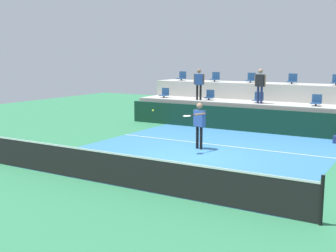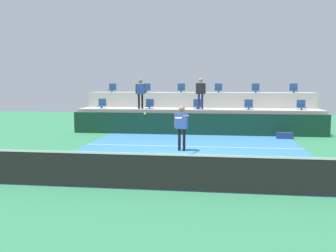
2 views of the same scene
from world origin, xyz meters
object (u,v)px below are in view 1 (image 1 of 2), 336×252
Objects in this scene: stadium_chair_upper_mid_left at (251,79)px; spectator_in_white at (260,83)px; stadium_chair_lower_far_left at (165,93)px; stadium_chair_upper_far_left at (182,77)px; stadium_chair_lower_left at (210,96)px; tennis_player at (199,121)px; stadium_chair_upper_mid_right at (292,80)px; spectator_leaning_on_rail at (199,82)px; tennis_ball at (153,110)px; stadium_chair_lower_center at (258,98)px; stadium_chair_lower_right at (316,101)px; stadium_chair_upper_left at (215,78)px.

stadium_chair_upper_mid_left is 2.51m from spectator_in_white.
stadium_chair_upper_far_left is at bearing 87.17° from stadium_chair_lower_far_left.
tennis_player is at bearing -68.28° from stadium_chair_lower_left.
stadium_chair_lower_far_left is 6.77m from stadium_chair_upper_mid_right.
stadium_chair_upper_mid_right is at bearing 27.62° from spectator_leaning_on_rail.
stadium_chair_lower_left is 2.94m from spectator_in_white.
spectator_leaning_on_rail reaches higher than tennis_ball.
stadium_chair_upper_far_left is 4.19m from stadium_chair_upper_mid_left.
spectator_in_white is at bearing -60.33° from stadium_chair_upper_mid_left.
spectator_leaning_on_rail is 7.08m from tennis_ball.
spectator_in_white is (3.23, 0.00, 0.04)m from spectator_leaning_on_rail.
spectator_in_white is (-0.94, -2.18, -0.08)m from stadium_chair_upper_mid_right.
stadium_chair_lower_far_left is 1.00× the size of stadium_chair_upper_mid_left.
stadium_chair_lower_left is at bearing -130.99° from stadium_chair_upper_mid_left.
stadium_chair_upper_mid_left is 0.32× the size of spectator_in_white.
stadium_chair_upper_mid_left is at bearing 47.65° from spectator_leaning_on_rail.
stadium_chair_lower_center is 1.00× the size of stadium_chair_upper_mid_left.
stadium_chair_lower_far_left is 8.23m from tennis_ball.
stadium_chair_lower_right is at bearing 0.00° from stadium_chair_lower_center.
spectator_leaning_on_rail reaches higher than stadium_chair_lower_right.
spectator_in_white reaches higher than stadium_chair_lower_right.
spectator_in_white is at bearing 76.67° from tennis_ball.
spectator_in_white is (1.24, -2.18, -0.08)m from stadium_chair_upper_mid_left.
tennis_player is (4.97, -7.67, -1.23)m from stadium_chair_upper_far_left.
stadium_chair_upper_far_left is 0.30× the size of tennis_player.
stadium_chair_upper_mid_left is (4.19, 0.00, 0.00)m from stadium_chair_upper_far_left.
stadium_chair_upper_left is (2.11, 0.00, 0.00)m from stadium_chair_upper_far_left.
spectator_leaning_on_rail reaches higher than stadium_chair_lower_far_left.
stadium_chair_lower_far_left is at bearing -157.20° from stadium_chair_upper_mid_left.
stadium_chair_upper_mid_right reaches higher than stadium_chair_lower_far_left.
spectator_leaning_on_rail reaches higher than stadium_chair_upper_mid_left.
tennis_ball is (3.90, -7.25, 0.09)m from stadium_chair_lower_far_left.
stadium_chair_upper_mid_right is at bearing 66.72° from spectator_in_white.
stadium_chair_lower_left is 6.34m from tennis_player.
spectator_in_white reaches higher than stadium_chair_lower_left.
tennis_ball is at bearing -101.24° from stadium_chair_lower_center.
stadium_chair_lower_far_left is 0.30× the size of tennis_player.
stadium_chair_lower_far_left is 8.07m from stadium_chair_lower_right.
stadium_chair_lower_right reaches higher than tennis_player.
stadium_chair_upper_mid_left is (2.08, 0.00, 0.00)m from stadium_chair_upper_left.
stadium_chair_upper_left is at bearing 110.41° from tennis_player.
stadium_chair_lower_center is at bearing -18.92° from stadium_chair_upper_far_left.
spectator_leaning_on_rail is (-3.05, -0.38, 0.74)m from stadium_chair_lower_center.
stadium_chair_lower_right is at bearing -25.44° from stadium_chair_upper_mid_left.
tennis_ball is (-2.57, -9.05, -0.76)m from stadium_chair_upper_mid_right.
stadium_chair_lower_right is 4.28m from stadium_chair_upper_mid_left.
tennis_player is at bearing -92.74° from stadium_chair_lower_center.
stadium_chair_upper_left reaches higher than stadium_chair_lower_right.
tennis_ball is at bearing -76.83° from spectator_leaning_on_rail.
tennis_player is (-0.28, -5.87, -0.38)m from stadium_chair_lower_center.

